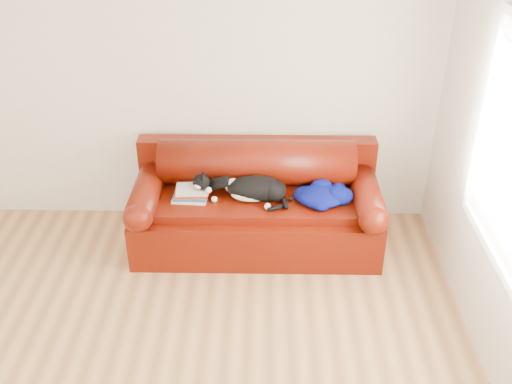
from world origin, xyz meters
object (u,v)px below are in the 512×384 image
at_px(sofa_base, 256,221).
at_px(book_stack, 191,193).
at_px(cat, 255,189).
at_px(blanket, 323,195).

xyz_separation_m(sofa_base, book_stack, (-0.55, -0.06, 0.31)).
distance_m(book_stack, cat, 0.54).
bearing_deg(blanket, book_stack, 178.36).
distance_m(sofa_base, cat, 0.37).
relative_size(sofa_base, book_stack, 6.94).
height_order(sofa_base, cat, cat).
distance_m(cat, blanket, 0.57).
bearing_deg(sofa_base, blanket, -9.45).
xyz_separation_m(cat, blanket, (0.56, -0.02, -0.03)).
relative_size(book_stack, cat, 0.45).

